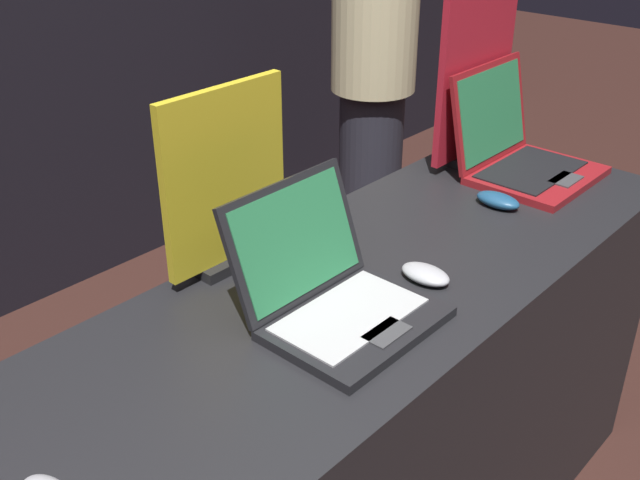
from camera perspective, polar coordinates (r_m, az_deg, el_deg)
name	(u,v)px	position (r m, az deg, el deg)	size (l,w,h in m)	color
display_counter	(321,469)	(1.77, 0.05, -17.06)	(2.16, 0.61, 0.88)	black
laptop_middle	(332,290)	(1.43, 0.94, -3.83)	(0.32, 0.32, 0.25)	black
mouse_middle	(425,274)	(1.58, 8.04, -2.59)	(0.07, 0.11, 0.03)	#B2B2B7
promo_stand_middle	(226,185)	(1.56, -7.18, 4.14)	(0.32, 0.07, 0.40)	black
laptop_back	(519,150)	(2.14, 14.91, 6.61)	(0.34, 0.33, 0.28)	maroon
mouse_back	(498,200)	(1.94, 13.40, 2.96)	(0.06, 0.12, 0.03)	navy
promo_stand_back	(475,81)	(2.16, 11.71, 11.75)	(0.34, 0.07, 0.48)	black
person_bystander	(373,71)	(2.99, 4.09, 12.69)	(0.33, 0.33, 1.74)	#282833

